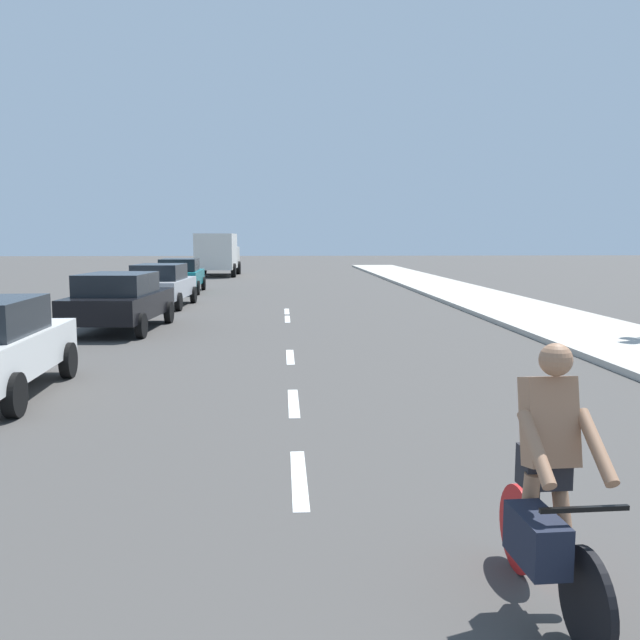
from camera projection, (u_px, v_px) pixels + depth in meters
The scene contains 12 objects.
ground_plane at pixel (288, 330), 18.69m from camera, with size 160.00×160.00×0.00m, color #423F3D.
sidewalk_strip at pixel (542, 317), 21.10m from camera, with size 3.60×80.00×0.14m, color #B2ADA3.
lane_stripe_2 at pixel (299, 478), 7.15m from camera, with size 0.16×1.80×0.01m, color white.
lane_stripe_3 at pixel (294, 403), 10.43m from camera, with size 0.16×1.80×0.01m, color white.
lane_stripe_4 at pixel (290, 357), 14.48m from camera, with size 0.16×1.80×0.01m, color white.
lane_stripe_5 at pixel (287, 319), 21.25m from camera, with size 0.16×1.80×0.01m, color white.
lane_stripe_6 at pixel (287, 311), 23.47m from camera, with size 0.16×1.80×0.01m, color white.
cyclist at pixel (547, 492), 4.52m from camera, with size 0.64×1.71×1.82m.
parked_car_black at pixel (120, 300), 18.55m from camera, with size 2.33×4.70×1.57m.
parked_car_silver at pixel (161, 284), 24.92m from camera, with size 2.17×4.42×1.57m.
parked_car_teal at pixel (180, 274), 31.53m from camera, with size 2.10×4.41×1.57m.
delivery_truck at pixel (218, 253), 45.56m from camera, with size 2.76×6.28×2.80m.
Camera 1 is at (-0.17, 1.45, 2.50)m, focal length 38.38 mm.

